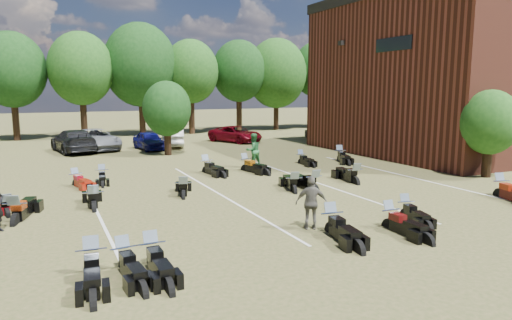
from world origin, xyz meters
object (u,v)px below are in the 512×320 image
person_green (253,150)px  motorcycle_7 (7,216)px  motorcycle_0 (93,275)px  motorcycle_3 (331,233)px  car_4 (150,141)px  person_grey (311,203)px

person_green → motorcycle_7: bearing=16.1°
motorcycle_0 → motorcycle_7: motorcycle_0 is taller
motorcycle_0 → motorcycle_3: size_ratio=0.97×
motorcycle_3 → motorcycle_0: bearing=-168.9°
car_4 → motorcycle_3: (0.73, -21.99, -0.66)m
motorcycle_3 → person_green: bearing=85.8°
person_green → person_grey: (-3.24, -11.30, -0.11)m
person_grey → motorcycle_0: 6.75m
person_grey → person_green: bearing=-78.8°
motorcycle_3 → motorcycle_7: size_ratio=1.16×
motorcycle_0 → person_grey: bearing=12.3°
car_4 → person_green: size_ratio=2.03×
motorcycle_7 → person_green: bearing=-169.5°
car_4 → motorcycle_3: 22.01m
person_grey → motorcycle_7: bearing=-6.0°
person_green → motorcycle_0: size_ratio=0.84×
motorcycle_3 → motorcycle_7: motorcycle_3 is taller
car_4 → motorcycle_7: car_4 is taller
person_green → motorcycle_0: (-9.89, -12.14, -0.96)m
car_4 → motorcycle_0: (-6.23, -22.18, -0.66)m
motorcycle_0 → car_4: bearing=79.4°
motorcycle_0 → person_green: bearing=56.0°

